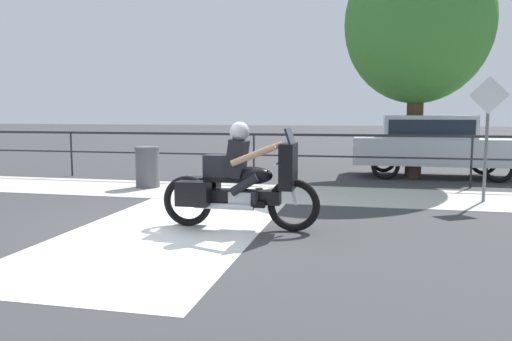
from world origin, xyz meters
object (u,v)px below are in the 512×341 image
Objects in this scene: trash_bin at (148,167)px; tree_behind_sign at (418,24)px; motorcycle at (239,182)px; street_sign at (487,123)px; parked_car at (434,142)px.

tree_behind_sign reaches higher than trash_bin.
street_sign reaches higher than motorcycle.
motorcycle is 5.22m from street_sign.
motorcycle is at bearing -114.68° from tree_behind_sign.
motorcycle is 7.97m from tree_behind_sign.
motorcycle reaches higher than trash_bin.
trash_bin is 0.39× the size of street_sign.
street_sign reaches higher than parked_car.
tree_behind_sign is (-1.03, 3.41, 2.46)m from street_sign.
trash_bin is at bearing -149.24° from parked_car.
street_sign is (7.14, -0.33, 1.04)m from trash_bin.
motorcycle is at bearing -48.73° from trash_bin.
street_sign reaches higher than trash_bin.
street_sign is at bearing -2.63° from trash_bin.
parked_car is at bearing 27.31° from trash_bin.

